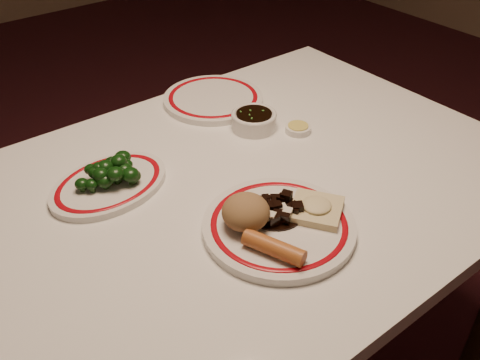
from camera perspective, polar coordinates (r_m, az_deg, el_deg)
name	(u,v)px	position (r m, az deg, el deg)	size (l,w,h in m)	color
dining_table	(253,208)	(1.22, 1.40, -2.98)	(1.20, 0.90, 0.75)	white
main_plate	(279,226)	(1.02, 4.17, -4.93)	(0.34, 0.34, 0.02)	silver
rice_mound	(246,212)	(0.99, 0.62, -3.42)	(0.09, 0.09, 0.07)	olive
spring_roll	(274,248)	(0.94, 3.62, -7.20)	(0.03, 0.03, 0.12)	#B4652C
fried_wonton	(316,208)	(1.04, 8.15, -3.01)	(0.13, 0.13, 0.03)	beige
stirfry_heap	(278,209)	(1.03, 4.10, -3.10)	(0.11, 0.11, 0.03)	black
broccoli_plate	(109,184)	(1.16, -13.80, -0.44)	(0.29, 0.26, 0.02)	silver
broccoli_pile	(112,171)	(1.14, -13.51, 0.89)	(0.14, 0.11, 0.05)	#23471C
soy_bowl	(254,121)	(1.33, 1.49, 6.33)	(0.11, 0.11, 0.04)	silver
sweet_sour_dish	(250,112)	(1.39, 1.04, 7.31)	(0.06, 0.06, 0.02)	silver
mustard_dish	(298,129)	(1.32, 6.20, 5.48)	(0.06, 0.06, 0.02)	silver
far_plate	(213,99)	(1.45, -2.88, 8.66)	(0.28, 0.28, 0.02)	silver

